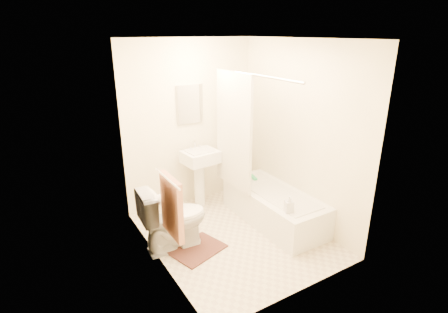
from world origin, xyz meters
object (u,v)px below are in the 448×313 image
sink (200,176)px  bathtub (274,207)px  toilet (174,218)px  soap_bottle (289,204)px  bath_mat (198,249)px

sink → bathtub: 1.16m
sink → bathtub: bearing=-60.4°
toilet → soap_bottle: (1.21, -0.65, 0.15)m
toilet → sink: 1.10m
bath_mat → soap_bottle: 1.22m
bathtub → bath_mat: size_ratio=2.56×
toilet → soap_bottle: toilet is taller
sink → soap_bottle: (0.44, -1.43, 0.07)m
toilet → bath_mat: size_ratio=1.32×
bathtub → bath_mat: 1.23m
toilet → soap_bottle: size_ratio=3.77×
bath_mat → bathtub: bearing=3.3°
toilet → bathtub: bearing=-91.7°
toilet → sink: (0.76, 0.79, 0.08)m
sink → bath_mat: bearing=-125.0°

